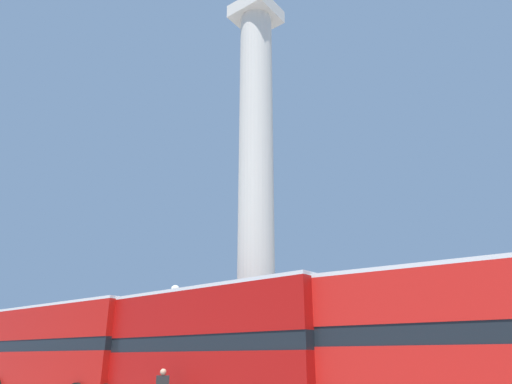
{
  "coord_description": "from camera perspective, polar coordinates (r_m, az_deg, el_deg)",
  "views": [
    {
      "loc": [
        14.43,
        -18.98,
        1.94
      ],
      "look_at": [
        0.0,
        0.0,
        10.66
      ],
      "focal_mm": 32.0,
      "sensor_mm": 36.0,
      "label": 1
    }
  ],
  "objects": [
    {
      "name": "monument_column",
      "position": [
        24.77,
        0.0,
        -4.41
      ],
      "size": [
        6.07,
        6.07,
        24.67
      ],
      "color": "beige",
      "rests_on": "ground_plane"
    },
    {
      "name": "bus_a",
      "position": [
        13.78,
        27.67,
        -16.01
      ],
      "size": [
        11.38,
        3.49,
        4.33
      ],
      "rotation": [
        0.0,
        0.0,
        0.07
      ],
      "color": "red",
      "rests_on": "ground_plane"
    },
    {
      "name": "bus_b",
      "position": [
        18.25,
        -7.1,
        -18.4
      ],
      "size": [
        11.63,
        3.39,
        4.4
      ],
      "rotation": [
        0.0,
        0.0,
        -0.06
      ],
      "color": "#A80F0C",
      "rests_on": "ground_plane"
    },
    {
      "name": "bus_c",
      "position": [
        25.45,
        -22.91,
        -17.45
      ],
      "size": [
        10.29,
        2.85,
        4.45
      ],
      "rotation": [
        0.0,
        0.0,
        -0.01
      ],
      "color": "#B7140F",
      "rests_on": "ground_plane"
    },
    {
      "name": "equestrian_statue",
      "position": [
        34.3,
        -10.06,
        -20.45
      ],
      "size": [
        3.22,
        2.44,
        5.44
      ],
      "rotation": [
        0.0,
        0.0,
        0.1
      ],
      "color": "beige",
      "rests_on": "ground_plane"
    },
    {
      "name": "street_lamp",
      "position": [
        24.53,
        -10.35,
        -16.54
      ],
      "size": [
        0.46,
        0.46,
        5.55
      ],
      "color": "black",
      "rests_on": "ground_plane"
    }
  ]
}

